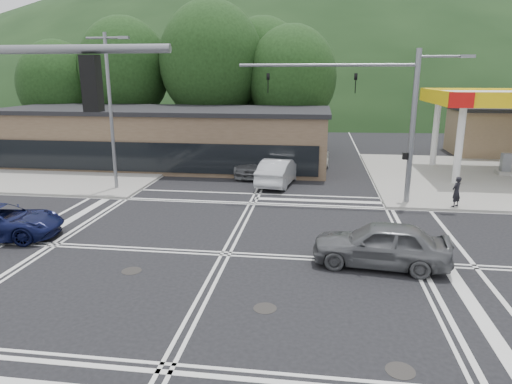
# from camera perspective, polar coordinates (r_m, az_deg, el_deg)

# --- Properties ---
(ground) EXTENTS (120.00, 120.00, 0.00)m
(ground) POSITION_cam_1_polar(r_m,az_deg,el_deg) (17.88, -3.79, -7.73)
(ground) COLOR black
(ground) RESTS_ON ground
(sidewalk_ne) EXTENTS (16.00, 16.00, 0.15)m
(sidewalk_ne) POSITION_cam_1_polar(r_m,az_deg,el_deg) (33.95, 27.59, 1.52)
(sidewalk_ne) COLOR gray
(sidewalk_ne) RESTS_ON ground
(sidewalk_nw) EXTENTS (16.00, 16.00, 0.15)m
(sidewalk_nw) POSITION_cam_1_polar(r_m,az_deg,el_deg) (36.82, -22.39, 2.99)
(sidewalk_nw) COLOR gray
(sidewalk_nw) RESTS_ON ground
(commercial_row) EXTENTS (24.00, 8.00, 4.00)m
(commercial_row) POSITION_cam_1_polar(r_m,az_deg,el_deg) (35.41, -11.15, 6.55)
(commercial_row) COLOR brown
(commercial_row) RESTS_ON ground
(hill_north) EXTENTS (252.00, 126.00, 140.00)m
(hill_north) POSITION_cam_1_polar(r_m,az_deg,el_deg) (106.46, 6.03, 10.85)
(hill_north) COLOR black
(hill_north) RESTS_ON ground
(tree_n_a) EXTENTS (8.00, 8.00, 11.75)m
(tree_n_a) POSITION_cam_1_polar(r_m,az_deg,el_deg) (43.79, -16.16, 14.50)
(tree_n_a) COLOR #382619
(tree_n_a) RESTS_ON ground
(tree_n_b) EXTENTS (9.00, 9.00, 12.98)m
(tree_n_b) POSITION_cam_1_polar(r_m,az_deg,el_deg) (41.29, -5.60, 15.92)
(tree_n_b) COLOR #382619
(tree_n_b) RESTS_ON ground
(tree_n_c) EXTENTS (7.60, 7.60, 10.87)m
(tree_n_c) POSITION_cam_1_polar(r_m,az_deg,el_deg) (40.26, 4.50, 14.13)
(tree_n_c) COLOR #382619
(tree_n_c) RESTS_ON ground
(tree_n_d) EXTENTS (6.80, 6.80, 9.76)m
(tree_n_d) POSITION_cam_1_polar(r_m,az_deg,el_deg) (45.65, -23.63, 12.22)
(tree_n_d) COLOR #382619
(tree_n_d) RESTS_ON ground
(tree_n_e) EXTENTS (8.40, 8.40, 11.98)m
(tree_n_e) POSITION_cam_1_polar(r_m,az_deg,el_deg) (44.52, 0.84, 15.05)
(tree_n_e) COLOR #382619
(tree_n_e) RESTS_ON ground
(streetlight_nw) EXTENTS (2.50, 0.25, 9.00)m
(streetlight_nw) POSITION_cam_1_polar(r_m,az_deg,el_deg) (27.88, -17.65, 10.36)
(streetlight_nw) COLOR slate
(streetlight_nw) RESTS_ON ground
(signal_mast_ne) EXTENTS (11.65, 0.30, 8.00)m
(signal_mast_ne) POSITION_cam_1_polar(r_m,az_deg,el_deg) (24.71, 16.28, 10.05)
(signal_mast_ne) COLOR slate
(signal_mast_ne) RESTS_ON ground
(car_grey_center) EXTENTS (5.03, 2.46, 1.65)m
(car_grey_center) POSITION_cam_1_polar(r_m,az_deg,el_deg) (17.13, 15.31, -6.29)
(car_grey_center) COLOR #56575A
(car_grey_center) RESTS_ON ground
(car_queue_a) EXTENTS (2.51, 5.22, 1.65)m
(car_queue_a) POSITION_cam_1_polar(r_m,az_deg,el_deg) (28.67, 2.82, 2.58)
(car_queue_a) COLOR #B0B3B7
(car_queue_a) RESTS_ON ground
(car_queue_b) EXTENTS (1.79, 4.22, 1.42)m
(car_queue_b) POSITION_cam_1_polar(r_m,az_deg,el_deg) (35.17, 7.73, 4.52)
(car_queue_b) COLOR silver
(car_queue_b) RESTS_ON ground
(car_northbound) EXTENTS (2.27, 5.58, 1.62)m
(car_northbound) POSITION_cam_1_polar(r_m,az_deg,el_deg) (31.73, -0.11, 3.74)
(car_northbound) COLOR #545659
(car_northbound) RESTS_ON ground
(pedestrian) EXTENTS (0.68, 0.67, 1.57)m
(pedestrian) POSITION_cam_1_polar(r_m,az_deg,el_deg) (25.41, 23.76, 0.03)
(pedestrian) COLOR black
(pedestrian) RESTS_ON sidewalk_ne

